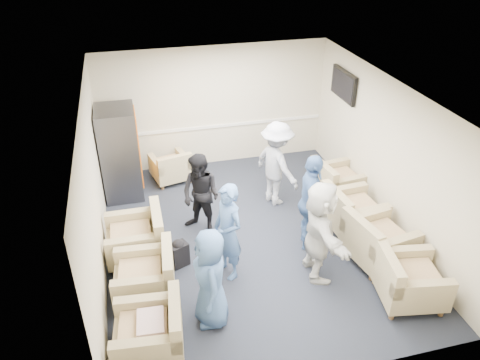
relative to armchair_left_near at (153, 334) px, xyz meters
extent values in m
plane|color=black|center=(1.88, 2.10, -0.35)|extent=(6.00, 6.00, 0.00)
plane|color=white|center=(1.88, 2.10, 2.35)|extent=(6.00, 6.00, 0.00)
cube|color=beige|center=(1.88, 5.10, 1.00)|extent=(5.00, 0.02, 2.70)
cube|color=beige|center=(1.88, -0.90, 1.00)|extent=(5.00, 0.02, 2.70)
cube|color=beige|center=(-0.62, 2.10, 1.00)|extent=(0.02, 6.00, 2.70)
cube|color=beige|center=(4.38, 2.10, 1.00)|extent=(0.02, 6.00, 2.70)
cube|color=silver|center=(1.88, 5.08, 0.55)|extent=(4.98, 0.04, 0.06)
cube|color=black|center=(4.32, 3.90, 1.70)|extent=(0.07, 1.00, 0.58)
cube|color=black|center=(4.28, 3.90, 1.70)|extent=(0.01, 0.92, 0.50)
cube|color=#4C4C54|center=(4.36, 3.90, 1.55)|extent=(0.04, 0.10, 0.25)
cube|color=#9C8C65|center=(-0.06, 0.01, -0.08)|extent=(0.97, 0.97, 0.29)
cube|color=tan|center=(-0.06, 0.01, 0.12)|extent=(0.67, 0.63, 0.10)
cube|color=#9C8C65|center=(0.31, -0.03, 0.27)|extent=(0.23, 0.89, 0.42)
cube|color=#9C8C65|center=(-0.03, 1.10, -0.08)|extent=(0.96, 0.96, 0.29)
cube|color=tan|center=(-0.03, 1.10, 0.12)|extent=(0.66, 0.62, 0.10)
cube|color=#9C8C65|center=(0.34, 1.06, 0.27)|extent=(0.22, 0.90, 0.42)
cube|color=#9C8C65|center=(-0.11, 2.06, -0.07)|extent=(0.94, 0.94, 0.31)
cube|color=tan|center=(-0.11, 2.06, 0.14)|extent=(0.65, 0.61, 0.11)
cube|color=#9C8C65|center=(0.28, 2.06, 0.30)|extent=(0.16, 0.93, 0.44)
cube|color=#9C8C65|center=(3.79, 0.06, -0.07)|extent=(1.05, 1.05, 0.30)
cube|color=tan|center=(3.79, 0.06, 0.13)|extent=(0.72, 0.69, 0.11)
cube|color=#9C8C65|center=(3.42, 0.12, 0.29)|extent=(0.30, 0.92, 0.43)
cube|color=#9C8C65|center=(3.79, 1.01, -0.06)|extent=(1.08, 1.08, 0.31)
cube|color=tan|center=(3.79, 1.01, 0.15)|extent=(0.75, 0.71, 0.11)
cube|color=#9C8C65|center=(3.41, 0.95, 0.31)|extent=(0.31, 0.95, 0.44)
cube|color=#9C8C65|center=(3.78, 1.91, -0.07)|extent=(0.99, 0.99, 0.30)
cube|color=tan|center=(3.78, 1.91, 0.14)|extent=(0.69, 0.65, 0.11)
cube|color=#9C8C65|center=(3.40, 1.88, 0.30)|extent=(0.22, 0.93, 0.43)
cube|color=#9C8C65|center=(3.98, 2.98, -0.09)|extent=(0.98, 0.98, 0.29)
cube|color=tan|center=(3.98, 2.98, 0.11)|extent=(0.67, 0.64, 0.10)
cube|color=#9C8C65|center=(3.61, 2.94, 0.26)|extent=(0.25, 0.88, 0.41)
cube|color=#9C8C65|center=(0.77, 4.53, -0.12)|extent=(0.91, 0.91, 0.25)
cube|color=tan|center=(0.77, 4.53, 0.05)|extent=(0.60, 0.62, 0.09)
cube|color=#9C8C65|center=(0.85, 4.22, 0.18)|extent=(0.76, 0.29, 0.36)
cube|color=#4C4C54|center=(-0.22, 4.20, 0.58)|extent=(0.74, 0.88, 1.87)
cube|color=#F84205|center=(0.16, 4.20, 0.67)|extent=(0.02, 0.75, 1.49)
cube|color=black|center=(0.16, 4.20, -0.11)|extent=(0.02, 0.44, 0.12)
cube|color=black|center=(0.56, 1.68, -0.14)|extent=(0.35, 0.31, 0.42)
sphere|color=black|center=(0.56, 1.68, 0.05)|extent=(0.21, 0.21, 0.21)
cube|color=beige|center=(-0.01, 0.01, 0.18)|extent=(0.38, 0.48, 0.13)
imported|color=#41649D|center=(0.85, 0.39, 0.42)|extent=(0.51, 0.77, 1.54)
imported|color=#41649D|center=(1.30, 1.29, 0.47)|extent=(0.60, 0.71, 1.64)
imported|color=black|center=(1.10, 2.53, 0.42)|extent=(0.94, 0.94, 1.54)
imported|color=silver|center=(2.69, 3.13, 0.50)|extent=(1.01, 1.27, 1.71)
imported|color=#41649D|center=(2.81, 1.66, 0.52)|extent=(0.70, 1.11, 1.75)
imported|color=silver|center=(2.67, 0.94, 0.49)|extent=(0.65, 1.61, 1.69)
camera|label=1|loc=(0.06, -4.38, 4.80)|focal=35.00mm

